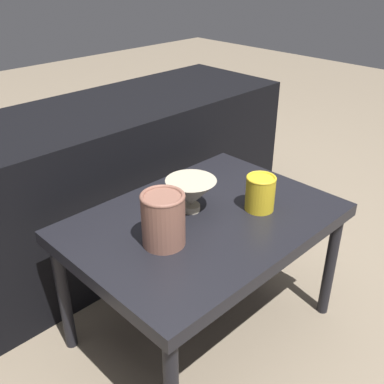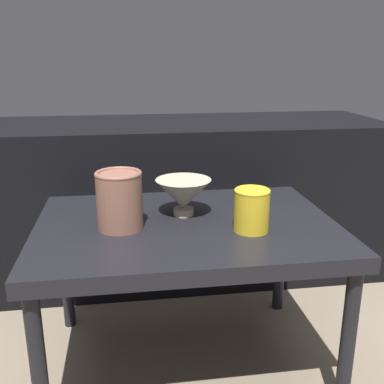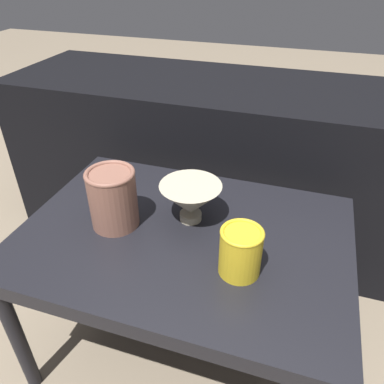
{
  "view_description": "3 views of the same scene",
  "coord_description": "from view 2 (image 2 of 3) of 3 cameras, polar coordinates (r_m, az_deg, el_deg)",
  "views": [
    {
      "loc": [
        -0.81,
        -0.77,
        1.12
      ],
      "look_at": [
        -0.01,
        0.04,
        0.5
      ],
      "focal_mm": 42.0,
      "sensor_mm": 36.0,
      "label": 1
    },
    {
      "loc": [
        -0.15,
        -1.09,
        0.85
      ],
      "look_at": [
        0.03,
        0.08,
        0.49
      ],
      "focal_mm": 42.0,
      "sensor_mm": 36.0,
      "label": 2
    },
    {
      "loc": [
        0.23,
        -0.65,
        1.01
      ],
      "look_at": [
        -0.0,
        0.08,
        0.5
      ],
      "focal_mm": 35.0,
      "sensor_mm": 36.0,
      "label": 3
    }
  ],
  "objects": [
    {
      "name": "table",
      "position": [
        1.2,
        -0.73,
        -5.74
      ],
      "size": [
        0.78,
        0.55,
        0.43
      ],
      "color": "black",
      "rests_on": "ground_plane"
    },
    {
      "name": "couch_backdrop",
      "position": [
        1.79,
        -3.34,
        -0.83
      ],
      "size": [
        1.68,
        0.5,
        0.61
      ],
      "color": "black",
      "rests_on": "ground_plane"
    },
    {
      "name": "vase_colorful_right",
      "position": [
        1.12,
        7.58,
        -2.19
      ],
      "size": [
        0.09,
        0.09,
        0.11
      ],
      "color": "gold",
      "rests_on": "table"
    },
    {
      "name": "vase_textured_left",
      "position": [
        1.13,
        -9.21,
        -0.9
      ],
      "size": [
        0.12,
        0.12,
        0.15
      ],
      "color": "brown",
      "rests_on": "table"
    },
    {
      "name": "bowl",
      "position": [
        1.21,
        -1.21,
        -0.33
      ],
      "size": [
        0.15,
        0.15,
        0.1
      ],
      "color": "#B2A88E",
      "rests_on": "table"
    },
    {
      "name": "ground_plane",
      "position": [
        1.39,
        -0.67,
        -20.66
      ],
      "size": [
        8.0,
        8.0,
        0.0
      ],
      "primitive_type": "plane",
      "color": "#7F705B"
    }
  ]
}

